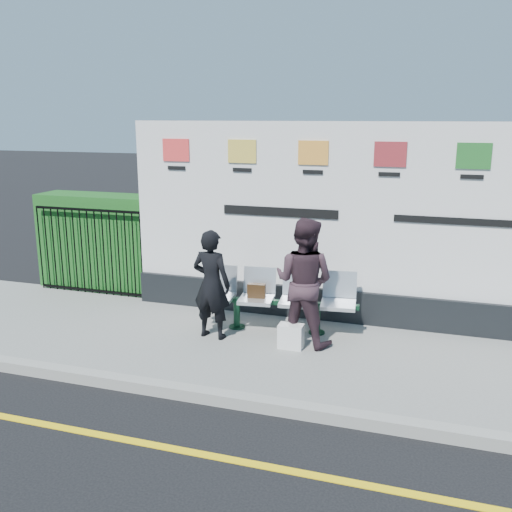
{
  "coord_description": "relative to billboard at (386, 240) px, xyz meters",
  "views": [
    {
      "loc": [
        1.17,
        -4.51,
        3.2
      ],
      "look_at": [
        -1.23,
        3.0,
        1.25
      ],
      "focal_mm": 40.0,
      "sensor_mm": 36.0,
      "label": 1
    }
  ],
  "objects": [
    {
      "name": "ground",
      "position": [
        -0.5,
        -3.85,
        -1.42
      ],
      "size": [
        80.0,
        80.0,
        0.0
      ],
      "primitive_type": "plane",
      "color": "black"
    },
    {
      "name": "pavement",
      "position": [
        -0.5,
        -1.35,
        -1.36
      ],
      "size": [
        14.0,
        3.0,
        0.12
      ],
      "primitive_type": "cube",
      "color": "gray",
      "rests_on": "ground"
    },
    {
      "name": "kerb",
      "position": [
        -0.5,
        -2.85,
        -1.35
      ],
      "size": [
        14.0,
        0.18,
        0.14
      ],
      "primitive_type": "cube",
      "color": "gray",
      "rests_on": "ground"
    },
    {
      "name": "yellow_line",
      "position": [
        -0.5,
        -3.85,
        -1.42
      ],
      "size": [
        14.0,
        0.1,
        0.01
      ],
      "primitive_type": "cube",
      "color": "yellow",
      "rests_on": "ground"
    },
    {
      "name": "billboard",
      "position": [
        0.0,
        0.0,
        0.0
      ],
      "size": [
        8.0,
        0.3,
        3.0
      ],
      "color": "black",
      "rests_on": "pavement"
    },
    {
      "name": "hedge",
      "position": [
        -5.08,
        0.45,
        -0.45
      ],
      "size": [
        2.35,
        0.7,
        1.7
      ],
      "primitive_type": "cube",
      "color": "#1A541B",
      "rests_on": "pavement"
    },
    {
      "name": "railing",
      "position": [
        -5.08,
        -0.0,
        -0.53
      ],
      "size": [
        2.05,
        0.06,
        1.54
      ],
      "primitive_type": null,
      "color": "black",
      "rests_on": "pavement"
    },
    {
      "name": "bench",
      "position": [
        -1.45,
        -0.75,
        -1.06
      ],
      "size": [
        2.33,
        0.84,
        0.49
      ],
      "primitive_type": null,
      "rotation": [
        0.0,
        0.0,
        0.11
      ],
      "color": "silver",
      "rests_on": "pavement"
    },
    {
      "name": "woman_left",
      "position": [
        -2.25,
        -1.27,
        -0.52
      ],
      "size": [
        0.61,
        0.44,
        1.56
      ],
      "primitive_type": "imported",
      "rotation": [
        0.0,
        0.0,
        3.03
      ],
      "color": "black",
      "rests_on": "pavement"
    },
    {
      "name": "woman_right",
      "position": [
        -0.97,
        -1.08,
        -0.42
      ],
      "size": [
        0.97,
        0.83,
        1.76
      ],
      "primitive_type": "imported",
      "rotation": [
        0.0,
        0.0,
        2.94
      ],
      "color": "#35222A",
      "rests_on": "pavement"
    },
    {
      "name": "handbag_brown",
      "position": [
        -1.75,
        -0.78,
        -0.71
      ],
      "size": [
        0.28,
        0.15,
        0.21
      ],
      "primitive_type": "cube",
      "rotation": [
        0.0,
        0.0,
        0.16
      ],
      "color": "black",
      "rests_on": "bench"
    },
    {
      "name": "carrier_bag_white",
      "position": [
        -1.08,
        -1.32,
        -1.13
      ],
      "size": [
        0.33,
        0.2,
        0.33
      ],
      "primitive_type": "cube",
      "color": "silver",
      "rests_on": "pavement"
    }
  ]
}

